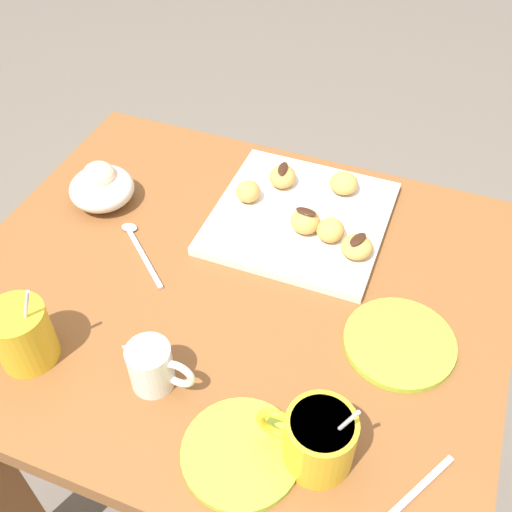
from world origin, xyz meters
TOP-DOWN VIEW (x-y plane):
  - ground_plane at (0.00, 0.00)m, footprint 8.00×8.00m
  - dining_table at (0.00, 0.00)m, footprint 0.85×0.72m
  - pastry_plate_square at (-0.06, -0.18)m, footprint 0.29×0.29m
  - coffee_mug_mustard_left at (-0.21, 0.23)m, footprint 0.12×0.09m
  - coffee_mug_mustard_right at (0.21, 0.23)m, footprint 0.12×0.08m
  - cream_pitcher_white at (0.03, 0.20)m, footprint 0.10×0.06m
  - ice_cream_bowl at (0.29, -0.10)m, footprint 0.11×0.11m
  - saucer_lime_left at (-0.12, 0.26)m, footprint 0.15×0.15m
  - saucer_lime_right at (-0.27, 0.02)m, footprint 0.16×0.16m
  - loose_spoon_near_saucer at (-0.32, 0.26)m, footprint 0.09×0.14m
  - loose_spoon_by_plate at (0.17, -0.02)m, footprint 0.13×0.11m
  - beignet_0 at (-0.17, -0.12)m, footprint 0.07×0.07m
  - chocolate_drizzle_0 at (-0.17, -0.12)m, footprint 0.03×0.04m
  - beignet_1 at (-0.00, -0.24)m, footprint 0.05×0.06m
  - chocolate_drizzle_1 at (-0.00, -0.24)m, footprint 0.02×0.04m
  - beignet_2 at (-0.07, -0.14)m, footprint 0.06×0.06m
  - chocolate_drizzle_2 at (-0.07, -0.14)m, footprint 0.04×0.02m
  - beignet_3 at (-0.11, -0.27)m, footprint 0.07×0.07m
  - beignet_4 at (0.04, -0.18)m, footprint 0.05×0.05m
  - beignet_5 at (-0.12, -0.14)m, footprint 0.06×0.06m

SIDE VIEW (x-z plane):
  - ground_plane at x=0.00m, z-range 0.00..0.00m
  - dining_table at x=0.00m, z-range 0.21..0.94m
  - loose_spoon_near_saucer at x=-0.32m, z-range 0.73..0.74m
  - loose_spoon_by_plate at x=0.17m, z-range 0.73..0.74m
  - saucer_lime_left at x=-0.12m, z-range 0.73..0.74m
  - saucer_lime_right at x=-0.27m, z-range 0.73..0.74m
  - pastry_plate_square at x=-0.06m, z-range 0.73..0.75m
  - beignet_0 at x=-0.17m, z-range 0.75..0.78m
  - beignet_1 at x=0.00m, z-range 0.75..0.78m
  - beignet_3 at x=-0.11m, z-range 0.75..0.78m
  - beignet_5 at x=-0.12m, z-range 0.75..0.78m
  - beignet_4 at x=0.04m, z-range 0.75..0.78m
  - beignet_2 at x=-0.07m, z-range 0.75..0.78m
  - ice_cream_bowl at x=0.29m, z-range 0.72..0.81m
  - cream_pitcher_white at x=0.03m, z-range 0.73..0.81m
  - coffee_mug_mustard_left at x=-0.21m, z-range 0.71..0.84m
  - chocolate_drizzle_0 at x=-0.17m, z-range 0.78..0.78m
  - coffee_mug_mustard_right at x=0.21m, z-range 0.71..0.85m
  - chocolate_drizzle_1 at x=0.00m, z-range 0.78..0.78m
  - chocolate_drizzle_2 at x=-0.07m, z-range 0.78..0.79m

